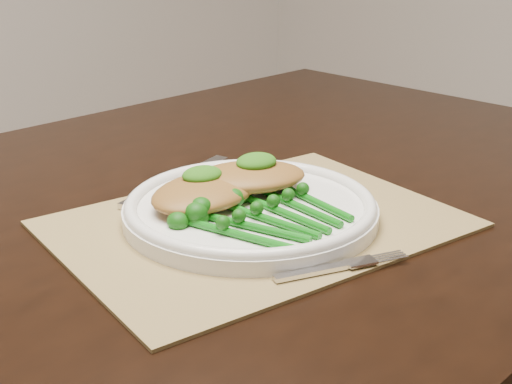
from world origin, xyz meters
TOP-DOWN VIEW (x-y plane):
  - placemat at (0.14, -0.06)m, footprint 0.46×0.35m
  - dinner_plate at (0.14, -0.04)m, footprint 0.29×0.29m
  - knife at (0.12, 0.10)m, footprint 0.21×0.09m
  - fork at (0.14, -0.20)m, footprint 0.14×0.06m
  - chicken_fillet_left at (0.10, -0.01)m, footprint 0.16×0.13m
  - chicken_fillet_right at (0.16, -0.01)m, footprint 0.16×0.14m
  - pesto_dollop_left at (0.11, 0.00)m, footprint 0.05×0.04m
  - pesto_dollop_right at (0.17, -0.01)m, footprint 0.05×0.04m
  - broccolini_bundle at (0.13, -0.10)m, footprint 0.17×0.19m

SIDE VIEW (x-z plane):
  - placemat at x=0.14m, z-range 0.75..0.75m
  - fork at x=0.14m, z-range 0.76..0.76m
  - knife at x=0.12m, z-range 0.75..0.76m
  - dinner_plate at x=0.14m, z-range 0.75..0.78m
  - broccolini_bundle at x=0.13m, z-range 0.76..0.79m
  - chicken_fillet_left at x=0.10m, z-range 0.77..0.80m
  - chicken_fillet_right at x=0.16m, z-range 0.78..0.80m
  - pesto_dollop_left at x=0.11m, z-range 0.79..0.81m
  - pesto_dollop_right at x=0.17m, z-range 0.80..0.82m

